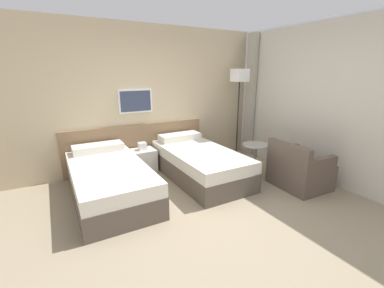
# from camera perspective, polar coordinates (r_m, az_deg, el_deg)

# --- Properties ---
(ground_plane) EXTENTS (16.00, 16.00, 0.00)m
(ground_plane) POSITION_cam_1_polar(r_m,az_deg,el_deg) (3.57, 4.87, -15.53)
(ground_plane) COLOR gray
(wall_headboard) EXTENTS (10.00, 0.10, 2.70)m
(wall_headboard) POSITION_cam_1_polar(r_m,az_deg,el_deg) (5.12, -9.61, 9.40)
(wall_headboard) COLOR #C6B28E
(wall_headboard) RESTS_ON ground_plane
(wall_window) EXTENTS (0.21, 4.76, 2.70)m
(wall_window) POSITION_cam_1_polar(r_m,az_deg,el_deg) (4.81, 29.37, 7.70)
(wall_window) COLOR white
(wall_window) RESTS_ON ground_plane
(bed_near_door) EXTENTS (1.03, 2.03, 0.65)m
(bed_near_door) POSITION_cam_1_polar(r_m,az_deg,el_deg) (4.10, -17.89, -7.71)
(bed_near_door) COLOR brown
(bed_near_door) RESTS_ON ground_plane
(bed_near_window) EXTENTS (1.03, 2.03, 0.65)m
(bed_near_window) POSITION_cam_1_polar(r_m,az_deg,el_deg) (4.62, 1.57, -4.22)
(bed_near_window) COLOR brown
(bed_near_window) RESTS_ON ground_plane
(nightstand) EXTENTS (0.45, 0.39, 0.57)m
(nightstand) POSITION_cam_1_polar(r_m,az_deg,el_deg) (4.99, -10.82, -3.50)
(nightstand) COLOR beige
(nightstand) RESTS_ON ground_plane
(floor_lamp) EXTENTS (0.28, 0.28, 1.90)m
(floor_lamp) POSITION_cam_1_polar(r_m,az_deg,el_deg) (5.41, 10.52, 13.43)
(floor_lamp) COLOR black
(floor_lamp) RESTS_ON ground_plane
(side_table) EXTENTS (0.47, 0.47, 0.61)m
(side_table) POSITION_cam_1_polar(r_m,az_deg,el_deg) (4.74, 13.92, -2.17)
(side_table) COLOR gray
(side_table) RESTS_ON ground_plane
(armchair) EXTENTS (0.76, 0.85, 0.78)m
(armchair) POSITION_cam_1_polar(r_m,az_deg,el_deg) (4.59, 22.63, -5.60)
(armchair) COLOR brown
(armchair) RESTS_ON ground_plane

